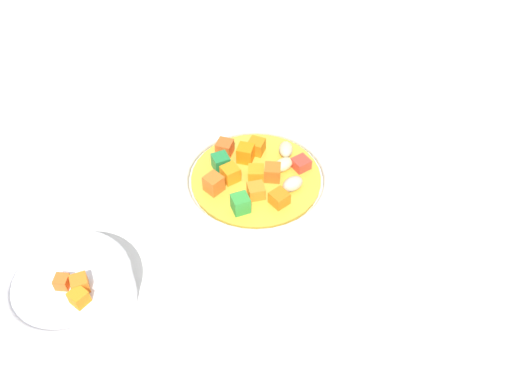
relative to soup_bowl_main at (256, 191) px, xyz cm
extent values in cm
cube|color=silver|center=(0.00, 0.01, -4.01)|extent=(140.00, 140.00, 2.00)
cylinder|color=white|center=(0.00, 0.01, -0.68)|extent=(15.85, 15.85, 4.67)
torus|color=white|center=(0.00, 0.01, 1.96)|extent=(15.89, 15.89, 1.00)
cylinder|color=gold|center=(0.00, 0.01, 1.86)|extent=(13.39, 13.39, 0.40)
cube|color=green|center=(3.12, 3.51, 2.93)|extent=(1.66, 1.66, 1.75)
cube|color=orange|center=(-0.69, 4.19, 2.73)|extent=(2.00, 2.00, 1.34)
cube|color=orange|center=(0.33, -2.80, 2.96)|extent=(2.25, 2.25, 1.81)
cube|color=orange|center=(1.00, 2.38, 2.73)|extent=(1.86, 1.86, 1.34)
cube|color=red|center=(-4.86, 0.57, 2.62)|extent=(1.87, 1.87, 1.13)
ellipsoid|color=beige|center=(-3.10, -0.31, 2.66)|extent=(2.59, 2.08, 1.21)
cube|color=orange|center=(0.29, -0.36, 2.66)|extent=(2.13, 2.13, 1.21)
cube|color=#23853F|center=(2.84, -2.63, 2.90)|extent=(1.62, 1.62, 1.67)
cube|color=orange|center=(-1.55, -3.51, 2.81)|extent=(2.27, 2.27, 1.51)
ellipsoid|color=beige|center=(-2.71, 2.98, 2.77)|extent=(2.50, 1.88, 1.43)
cube|color=orange|center=(4.58, -0.35, 2.96)|extent=(2.11, 2.11, 1.81)
cube|color=orange|center=(2.52, -0.72, 2.87)|extent=(1.85, 1.85, 1.63)
cube|color=orange|center=(-1.49, 0.79, 2.86)|extent=(2.17, 2.17, 1.60)
cube|color=#EA5B22|center=(1.65, -4.58, 2.86)|extent=(2.26, 2.26, 1.60)
ellipsoid|color=beige|center=(-4.32, -2.01, 2.64)|extent=(2.26, 2.65, 1.16)
cylinder|color=silver|center=(-13.70, 11.84, -2.62)|extent=(3.27, 12.77, 0.78)
ellipsoid|color=silver|center=(-11.12, -1.15, -2.60)|extent=(3.21, 4.22, 0.82)
cylinder|color=white|center=(20.42, 4.16, -1.29)|extent=(11.70, 11.70, 3.45)
torus|color=white|center=(20.42, 4.16, 0.67)|extent=(11.82, 11.82, 0.94)
cube|color=orange|center=(19.27, 5.26, 1.17)|extent=(1.51, 1.51, 1.46)
cube|color=orange|center=(19.61, 6.63, 1.14)|extent=(1.91, 1.91, 1.41)
cube|color=orange|center=(20.69, 4.36, 1.05)|extent=(1.66, 1.66, 1.22)
camera|label=1|loc=(15.60, 36.50, 42.45)|focal=38.63mm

